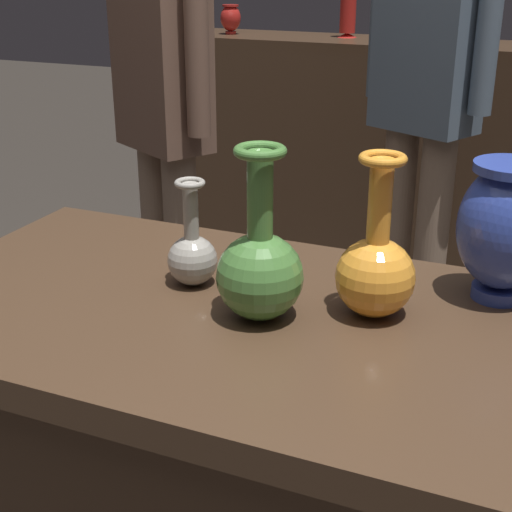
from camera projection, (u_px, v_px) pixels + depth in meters
The scene contains 11 objects.
display_plinth at pixel (253, 508), 1.34m from camera, with size 1.20×0.64×0.80m.
back_display_shelf at pixel (456, 163), 3.18m from camera, with size 2.60×0.40×0.99m.
vase_centerpiece at pixel (260, 267), 1.15m from camera, with size 0.14×0.14×0.28m.
vase_tall_behind at pixel (192, 253), 1.27m from camera, with size 0.09×0.09×0.19m.
vase_left_accent at pixel (376, 268), 1.16m from camera, with size 0.13×0.13×0.26m.
vase_right_accent at pixel (506, 227), 1.19m from camera, with size 0.15×0.15×0.23m.
shelf_vase_center at pixel (473, 19), 3.02m from camera, with size 0.16×0.16×0.12m.
shelf_vase_left at pixel (348, 11), 3.17m from camera, with size 0.09×0.09×0.23m.
shelf_vase_far_left at pixel (231, 18), 3.32m from camera, with size 0.09×0.09×0.13m.
visitor_near_left at pixel (163, 104), 2.33m from camera, with size 0.42×0.31×1.53m.
visitor_center_back at pixel (426, 81), 2.34m from camera, with size 0.43×0.30×1.63m.
Camera 1 is at (0.42, -0.98, 1.34)m, focal length 52.19 mm.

